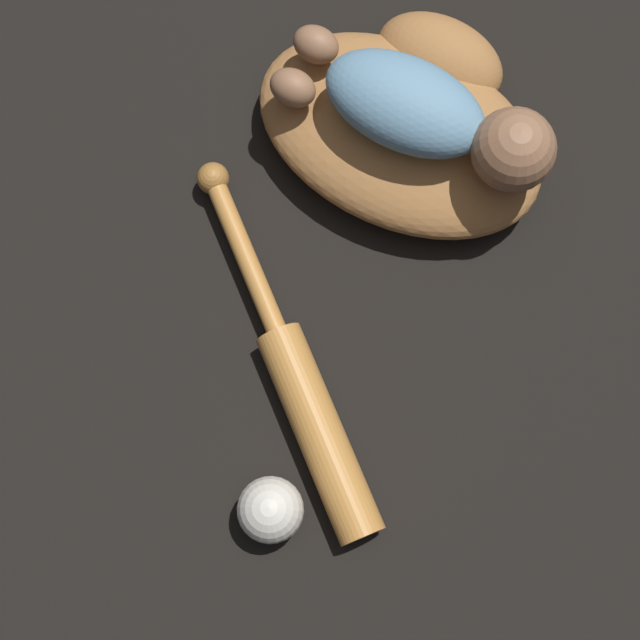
{
  "coord_description": "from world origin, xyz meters",
  "views": [
    {
      "loc": [
        0.01,
        -0.5,
        1.3
      ],
      "look_at": [
        -0.07,
        -0.22,
        0.07
      ],
      "focal_mm": 60.0,
      "sensor_mm": 36.0,
      "label": 1
    }
  ],
  "objects_px": {
    "baseball_glove": "(406,121)",
    "baby_figure": "(430,115)",
    "baseball": "(270,510)",
    "baseball_bat": "(302,391)"
  },
  "relations": [
    {
      "from": "baby_figure",
      "to": "baseball",
      "type": "xyz_separation_m",
      "value": [
        -0.04,
        -0.49,
        -0.1
      ]
    },
    {
      "from": "baseball_glove",
      "to": "baby_figure",
      "type": "xyz_separation_m",
      "value": [
        0.03,
        -0.02,
        0.09
      ]
    },
    {
      "from": "baby_figure",
      "to": "baseball_bat",
      "type": "distance_m",
      "value": 0.36
    },
    {
      "from": "baseball_glove",
      "to": "baseball",
      "type": "relative_size",
      "value": 5.26
    },
    {
      "from": "baseball_glove",
      "to": "baby_figure",
      "type": "bearing_deg",
      "value": -39.43
    },
    {
      "from": "baseball_bat",
      "to": "baseball_glove",
      "type": "bearing_deg",
      "value": 86.86
    },
    {
      "from": "baseball_glove",
      "to": "baseball",
      "type": "xyz_separation_m",
      "value": [
        -0.01,
        -0.51,
        -0.01
      ]
    },
    {
      "from": "baby_figure",
      "to": "baseball_bat",
      "type": "height_order",
      "value": "baby_figure"
    },
    {
      "from": "baseball_bat",
      "to": "baseball",
      "type": "xyz_separation_m",
      "value": [
        0.01,
        -0.15,
        0.01
      ]
    },
    {
      "from": "baseball",
      "to": "baseball_bat",
      "type": "bearing_deg",
      "value": 93.35
    }
  ]
}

